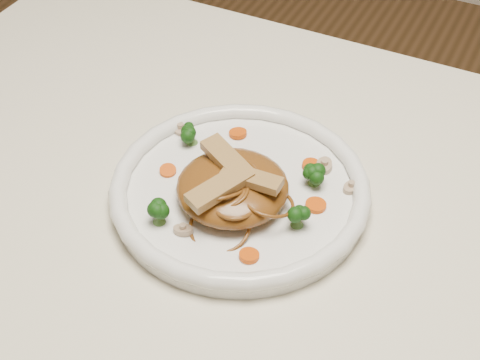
% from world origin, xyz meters
% --- Properties ---
extents(table, '(1.20, 0.80, 0.75)m').
position_xyz_m(table, '(0.00, 0.00, 0.65)').
color(table, beige).
rests_on(table, ground).
extents(plate, '(0.35, 0.35, 0.02)m').
position_xyz_m(plate, '(-0.09, 0.04, 0.76)').
color(plate, white).
rests_on(plate, table).
extents(noodle_mound, '(0.14, 0.14, 0.04)m').
position_xyz_m(noodle_mound, '(-0.09, 0.02, 0.78)').
color(noodle_mound, brown).
rests_on(noodle_mound, plate).
extents(chicken_a, '(0.06, 0.02, 0.01)m').
position_xyz_m(chicken_a, '(-0.07, 0.02, 0.81)').
color(chicken_a, tan).
rests_on(chicken_a, noodle_mound).
extents(chicken_b, '(0.08, 0.05, 0.01)m').
position_xyz_m(chicken_b, '(-0.10, 0.03, 0.81)').
color(chicken_b, tan).
rests_on(chicken_b, noodle_mound).
extents(chicken_c, '(0.05, 0.08, 0.01)m').
position_xyz_m(chicken_c, '(-0.09, -0.01, 0.81)').
color(chicken_c, tan).
rests_on(chicken_c, noodle_mound).
extents(broccoli_0, '(0.04, 0.04, 0.03)m').
position_xyz_m(broccoli_0, '(-0.02, 0.08, 0.78)').
color(broccoli_0, '#13470E').
rests_on(broccoli_0, plate).
extents(broccoli_1, '(0.03, 0.03, 0.03)m').
position_xyz_m(broccoli_1, '(-0.18, 0.08, 0.78)').
color(broccoli_1, '#13470E').
rests_on(broccoli_1, plate).
extents(broccoli_2, '(0.03, 0.03, 0.03)m').
position_xyz_m(broccoli_2, '(-0.15, -0.04, 0.78)').
color(broccoli_2, '#13470E').
rests_on(broccoli_2, plate).
extents(broccoli_3, '(0.04, 0.04, 0.03)m').
position_xyz_m(broccoli_3, '(-0.01, 0.02, 0.78)').
color(broccoli_3, '#13470E').
rests_on(broccoli_3, plate).
extents(carrot_0, '(0.02, 0.02, 0.00)m').
position_xyz_m(carrot_0, '(-0.04, 0.11, 0.77)').
color(carrot_0, '#CE4907').
rests_on(carrot_0, plate).
extents(carrot_1, '(0.02, 0.02, 0.00)m').
position_xyz_m(carrot_1, '(-0.18, 0.03, 0.77)').
color(carrot_1, '#CE4907').
rests_on(carrot_1, plate).
extents(carrot_2, '(0.03, 0.03, 0.00)m').
position_xyz_m(carrot_2, '(-0.01, 0.05, 0.77)').
color(carrot_2, '#CE4907').
rests_on(carrot_2, plate).
extents(carrot_3, '(0.02, 0.02, 0.00)m').
position_xyz_m(carrot_3, '(-0.14, 0.12, 0.77)').
color(carrot_3, '#CE4907').
rests_on(carrot_3, plate).
extents(carrot_4, '(0.03, 0.03, 0.00)m').
position_xyz_m(carrot_4, '(-0.04, -0.05, 0.77)').
color(carrot_4, '#CE4907').
rests_on(carrot_4, plate).
extents(mushroom_0, '(0.03, 0.03, 0.01)m').
position_xyz_m(mushroom_0, '(-0.12, -0.05, 0.77)').
color(mushroom_0, beige).
rests_on(mushroom_0, plate).
extents(mushroom_1, '(0.03, 0.03, 0.01)m').
position_xyz_m(mushroom_1, '(0.02, 0.09, 0.77)').
color(mushroom_1, beige).
rests_on(mushroom_1, plate).
extents(mushroom_2, '(0.03, 0.03, 0.01)m').
position_xyz_m(mushroom_2, '(-0.20, 0.10, 0.77)').
color(mushroom_2, beige).
rests_on(mushroom_2, plate).
extents(mushroom_3, '(0.03, 0.03, 0.01)m').
position_xyz_m(mushroom_3, '(-0.02, 0.11, 0.77)').
color(mushroom_3, beige).
rests_on(mushroom_3, plate).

